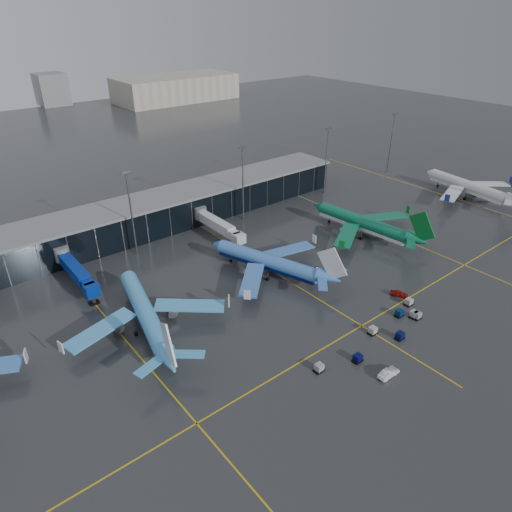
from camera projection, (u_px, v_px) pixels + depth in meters
ground at (286, 312)px, 110.50m from camera, size 600.00×600.00×0.00m
terminal_pier at (161, 212)px, 150.21m from camera, size 142.00×17.00×10.70m
jet_bridges at (76, 271)px, 118.50m from camera, size 94.00×27.50×7.20m
flood_masts at (191, 195)px, 140.69m from camera, size 203.00×0.50×25.50m
distant_hangars at (81, 97)px, 317.98m from camera, size 260.00×71.00×22.00m
taxi_lines at (287, 280)px, 123.21m from camera, size 220.00×120.00×0.02m
airliner_arkefly at (143, 303)px, 102.21m from camera, size 46.91×51.01×13.48m
airliner_klm_near at (267, 253)px, 123.06m from camera, size 48.17×51.44×12.91m
airliner_aer_lingus at (363, 215)px, 144.41m from camera, size 42.24×47.10×13.48m
airliner_ba at (469, 180)px, 173.54m from camera, size 44.75×49.34×13.62m
baggage_carts at (388, 328)px, 103.64m from camera, size 36.34×8.08×1.70m
mobile_airstair at (312, 274)px, 124.33m from camera, size 2.39×3.33×3.45m
service_van_red at (399, 293)px, 116.21m from camera, size 3.61×4.66×1.48m
service_van_white at (389, 373)px, 91.02m from camera, size 5.02×1.83×1.64m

